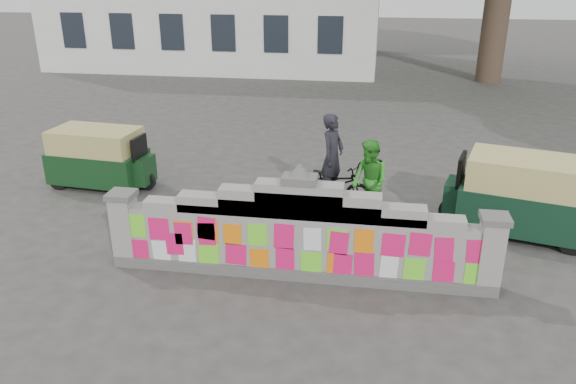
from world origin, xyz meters
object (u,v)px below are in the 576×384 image
cyclist_rider (332,168)px  rickshaw_right (522,195)px  pedestrian (369,181)px  cyclist_bike (331,184)px  rickshaw_left (100,157)px

cyclist_rider → rickshaw_right: bearing=-77.7°
pedestrian → cyclist_rider: bearing=-157.9°
cyclist_bike → rickshaw_left: (-5.43, 0.43, 0.18)m
cyclist_bike → pedestrian: pedestrian is taller
cyclist_rider → pedestrian: (0.80, -0.52, -0.06)m
rickshaw_right → pedestrian: bearing=11.9°
pedestrian → rickshaw_right: bearing=52.1°
cyclist_bike → rickshaw_left: 5.45m
pedestrian → rickshaw_right: (2.89, -0.15, -0.04)m
cyclist_bike → cyclist_rider: cyclist_rider is taller
rickshaw_right → cyclist_rider: bearing=4.7°
pedestrian → rickshaw_right: 2.90m
rickshaw_left → rickshaw_right: (9.12, -1.10, 0.08)m
cyclist_rider → rickshaw_left: (-5.43, 0.43, -0.19)m
rickshaw_left → cyclist_rider: bearing=0.9°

